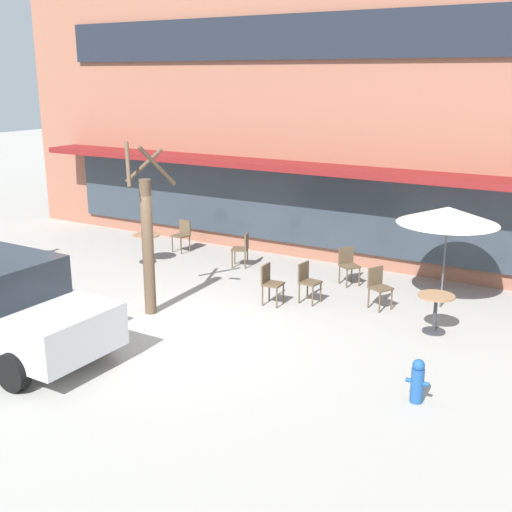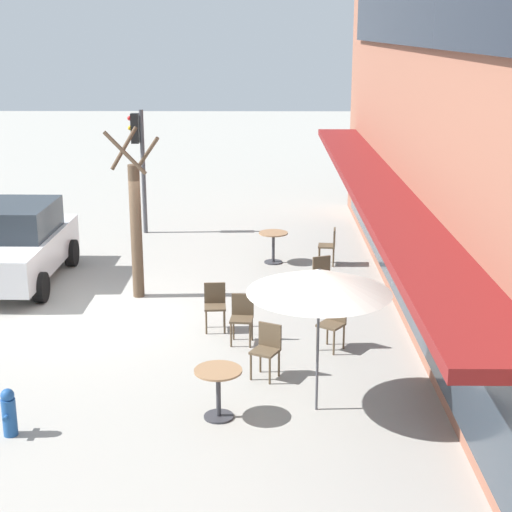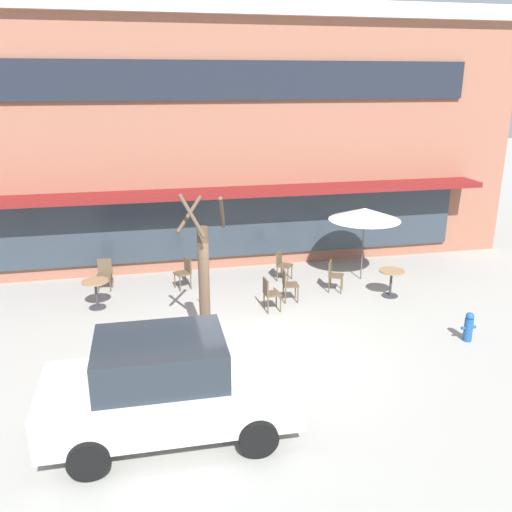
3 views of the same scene
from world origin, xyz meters
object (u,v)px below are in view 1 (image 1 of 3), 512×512
object	(u,v)px
cafe_chair_1	(270,281)
street_tree	(147,239)
cafe_chair_3	(307,279)
cafe_chair_2	(378,285)
parked_sedan	(2,306)
patio_umbrella_green_folded	(448,215)
cafe_table_near_wall	(147,243)
cafe_chair_0	(183,233)
cafe_chair_5	(243,247)
fire_hydrant	(417,381)
cafe_chair_4	(348,263)
cafe_table_streetside	(436,307)

from	to	relation	value
cafe_chair_1	street_tree	world-z (taller)	street_tree
cafe_chair_3	cafe_chair_2	bearing A→B (deg)	17.01
cafe_chair_1	parked_sedan	world-z (taller)	parked_sedan
patio_umbrella_green_folded	parked_sedan	distance (m)	8.86
cafe_table_near_wall	parked_sedan	xyz separation A→B (m)	(1.54, -5.75, 0.36)
cafe_chair_0	cafe_chair_1	size ratio (longest dim) A/B	1.00
patio_umbrella_green_folded	cafe_chair_3	xyz separation A→B (m)	(-2.62, -1.18, -1.50)
cafe_chair_5	street_tree	size ratio (longest dim) A/B	0.25
cafe_chair_1	fire_hydrant	bearing A→B (deg)	-32.88
cafe_table_near_wall	fire_hydrant	world-z (taller)	cafe_table_near_wall
cafe_chair_3	fire_hydrant	size ratio (longest dim) A/B	1.26
parked_sedan	fire_hydrant	xyz separation A→B (m)	(6.92, 1.97, -0.53)
cafe_chair_3	street_tree	bearing A→B (deg)	-138.01
cafe_chair_1	cafe_chair_2	world-z (taller)	same
cafe_chair_0	cafe_chair_4	size ratio (longest dim) A/B	1.00
patio_umbrella_green_folded	parked_sedan	size ratio (longest dim) A/B	0.52
cafe_chair_1	cafe_chair_5	size ratio (longest dim) A/B	1.00
cafe_chair_2	cafe_chair_3	world-z (taller)	same
patio_umbrella_green_folded	cafe_chair_4	xyz separation A→B (m)	(-2.34, 0.44, -1.50)
cafe_chair_4	fire_hydrant	distance (m)	5.73
parked_sedan	cafe_table_near_wall	bearing A→B (deg)	105.03
cafe_chair_3	cafe_chair_5	bearing A→B (deg)	149.26
cafe_table_streetside	parked_sedan	distance (m)	8.03
fire_hydrant	street_tree	bearing A→B (deg)	171.54
cafe_chair_2	cafe_chair_3	size ratio (longest dim) A/B	1.00
cafe_chair_1	street_tree	size ratio (longest dim) A/B	0.25
cafe_table_near_wall	cafe_table_streetside	size ratio (longest dim) A/B	1.00
cafe_chair_0	street_tree	xyz separation A→B (m)	(2.36, -4.25, 1.07)
parked_sedan	street_tree	size ratio (longest dim) A/B	1.19
street_tree	fire_hydrant	xyz separation A→B (m)	(5.95, -0.89, -1.25)
cafe_chair_2	cafe_chair_3	distance (m)	1.53
fire_hydrant	parked_sedan	bearing A→B (deg)	-164.10
cafe_chair_3	street_tree	xyz separation A→B (m)	(-2.52, -2.27, 1.07)
cafe_chair_5	cafe_chair_3	bearing A→B (deg)	-30.74
street_tree	cafe_table_streetside	bearing A→B (deg)	20.33
street_tree	cafe_chair_5	bearing A→B (deg)	91.69
cafe_table_near_wall	cafe_chair_3	bearing A→B (deg)	-7.06
cafe_chair_1	cafe_chair_0	bearing A→B (deg)	149.44
patio_umbrella_green_folded	parked_sedan	xyz separation A→B (m)	(-6.11, -6.31, -1.14)
patio_umbrella_green_folded	cafe_chair_5	world-z (taller)	patio_umbrella_green_folded
cafe_chair_2	patio_umbrella_green_folded	bearing A→B (deg)	32.31
cafe_table_near_wall	fire_hydrant	bearing A→B (deg)	-24.06
cafe_table_streetside	cafe_chair_2	world-z (taller)	cafe_chair_2
street_tree	fire_hydrant	distance (m)	6.14
cafe_chair_1	cafe_chair_5	world-z (taller)	same
cafe_chair_4	cafe_chair_5	size ratio (longest dim) A/B	1.00
cafe_chair_1	street_tree	distance (m)	2.78
cafe_table_streetside	fire_hydrant	world-z (taller)	cafe_table_streetside
cafe_chair_5	parked_sedan	distance (m)	6.76
cafe_chair_0	cafe_chair_1	xyz separation A→B (m)	(4.24, -2.50, 0.00)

